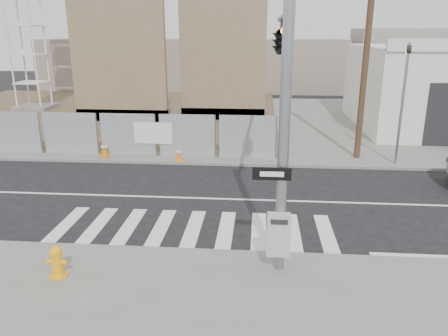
# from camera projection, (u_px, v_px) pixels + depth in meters

# --- Properties ---
(ground) EXTENTS (100.00, 100.00, 0.00)m
(ground) POSITION_uv_depth(u_px,v_px,m) (204.00, 198.00, 15.72)
(ground) COLOR black
(ground) RESTS_ON ground
(sidewalk_far) EXTENTS (50.00, 20.00, 0.12)m
(sidewalk_far) POSITION_uv_depth(u_px,v_px,m) (230.00, 121.00, 29.01)
(sidewalk_far) COLOR slate
(sidewalk_far) RESTS_ON ground
(signal_pole) EXTENTS (0.96, 5.87, 7.00)m
(signal_pole) POSITION_uv_depth(u_px,v_px,m) (281.00, 68.00, 12.15)
(signal_pole) COLOR gray
(signal_pole) RESTS_ON sidewalk_near
(far_signal_pole) EXTENTS (0.16, 0.20, 5.60)m
(far_signal_pole) POSITION_uv_depth(u_px,v_px,m) (404.00, 88.00, 18.42)
(far_signal_pole) COLOR gray
(far_signal_pole) RESTS_ON sidewalk_far
(chain_link_fence) EXTENTS (24.60, 0.04, 2.00)m
(chain_link_fence) POSITION_uv_depth(u_px,v_px,m) (10.00, 132.00, 20.93)
(chain_link_fence) COLOR gray
(chain_link_fence) RESTS_ON sidewalk_far
(concrete_wall_left) EXTENTS (6.00, 1.30, 8.00)m
(concrete_wall_left) POSITION_uv_depth(u_px,v_px,m) (120.00, 70.00, 27.70)
(concrete_wall_left) COLOR brown
(concrete_wall_left) RESTS_ON sidewalk_far
(concrete_wall_right) EXTENTS (5.50, 1.30, 8.00)m
(concrete_wall_right) POSITION_uv_depth(u_px,v_px,m) (223.00, 70.00, 28.14)
(concrete_wall_right) COLOR brown
(concrete_wall_right) RESTS_ON sidewalk_far
(utility_pole_right) EXTENTS (1.60, 0.28, 10.00)m
(utility_pole_right) POSITION_uv_depth(u_px,v_px,m) (367.00, 45.00, 18.88)
(utility_pole_right) COLOR #4B3423
(utility_pole_right) RESTS_ON sidewalk_far
(fire_hydrant) EXTENTS (0.48, 0.42, 0.80)m
(fire_hydrant) POSITION_uv_depth(u_px,v_px,m) (57.00, 262.00, 10.40)
(fire_hydrant) COLOR #F6A30D
(fire_hydrant) RESTS_ON sidewalk_near
(traffic_cone_c) EXTENTS (0.47, 0.47, 0.77)m
(traffic_cone_c) POSITION_uv_depth(u_px,v_px,m) (104.00, 149.00, 20.38)
(traffic_cone_c) COLOR orange
(traffic_cone_c) RESTS_ON sidewalk_far
(traffic_cone_d) EXTENTS (0.44, 0.44, 0.67)m
(traffic_cone_d) POSITION_uv_depth(u_px,v_px,m) (179.00, 154.00, 19.73)
(traffic_cone_d) COLOR orange
(traffic_cone_d) RESTS_ON sidewalk_far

